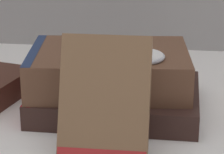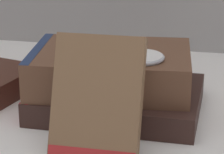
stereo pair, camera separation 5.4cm
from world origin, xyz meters
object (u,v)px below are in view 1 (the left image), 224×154
object	(u,v)px
book_flat_top	(105,69)
book_leaning_front	(105,102)
book_flat_bottom	(113,99)
reading_glasses	(90,67)
pocket_watch	(141,56)

from	to	relation	value
book_flat_top	book_leaning_front	xyz separation A→B (m)	(0.02, -0.13, 0.01)
book_flat_bottom	book_leaning_front	bearing A→B (deg)	-86.16
reading_glasses	pocket_watch	bearing A→B (deg)	-83.49
book_flat_bottom	book_flat_top	size ratio (longest dim) A/B	1.00
book_leaning_front	pocket_watch	world-z (taller)	book_leaning_front
reading_glasses	book_flat_top	bearing A→B (deg)	-94.22
pocket_watch	book_flat_top	bearing A→B (deg)	150.84
book_leaning_front	reading_glasses	size ratio (longest dim) A/B	1.37
book_flat_bottom	reading_glasses	bearing A→B (deg)	110.33
pocket_watch	book_leaning_front	bearing A→B (deg)	-108.78
book_leaning_front	reading_glasses	bearing A→B (deg)	102.55
book_flat_top	book_leaning_front	world-z (taller)	book_leaning_front
book_leaning_front	pocket_watch	xyz separation A→B (m)	(0.03, 0.10, 0.02)
book_flat_top	pocket_watch	bearing A→B (deg)	-34.66
book_flat_bottom	book_flat_top	bearing A→B (deg)	166.02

